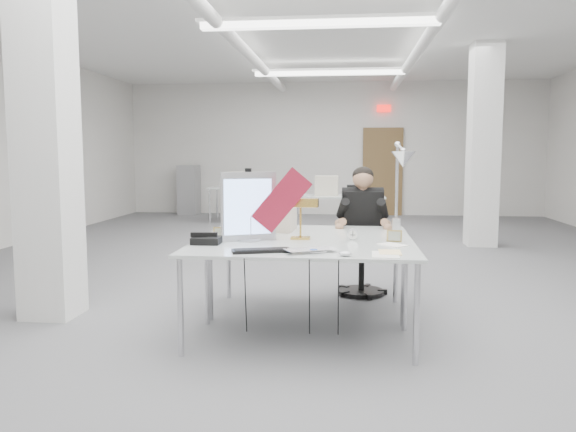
% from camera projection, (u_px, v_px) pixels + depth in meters
% --- Properties ---
extents(room_shell, '(10.04, 14.04, 3.24)m').
position_uv_depth(room_shell, '(322.00, 135.00, 6.81)').
color(room_shell, '#5A5A5D').
rests_on(room_shell, ground).
extents(desk_main, '(1.80, 0.90, 0.02)m').
position_uv_depth(desk_main, '(301.00, 249.00, 4.31)').
color(desk_main, silver).
rests_on(desk_main, room_shell).
extents(desk_second, '(1.80, 0.90, 0.02)m').
position_uv_depth(desk_second, '(308.00, 233.00, 5.20)').
color(desk_second, silver).
rests_on(desk_second, room_shell).
extents(bg_desk_a, '(1.60, 0.80, 0.02)m').
position_uv_depth(bg_desk_a, '(338.00, 196.00, 9.73)').
color(bg_desk_a, silver).
rests_on(bg_desk_a, room_shell).
extents(bg_desk_b, '(1.60, 0.80, 0.02)m').
position_uv_depth(bg_desk_b, '(247.00, 188.00, 12.11)').
color(bg_desk_b, silver).
rests_on(bg_desk_b, room_shell).
extents(filing_cabinet, '(0.45, 0.55, 1.20)m').
position_uv_depth(filing_cabinet, '(189.00, 190.00, 13.74)').
color(filing_cabinet, gray).
rests_on(filing_cabinet, room_shell).
extents(office_chair, '(0.49, 0.49, 0.94)m').
position_uv_depth(office_chair, '(362.00, 250.00, 5.84)').
color(office_chair, black).
rests_on(office_chair, room_shell).
extents(seated_person, '(0.48, 0.59, 0.84)m').
position_uv_depth(seated_person, '(362.00, 210.00, 5.75)').
color(seated_person, black).
rests_on(seated_person, office_chair).
extents(monitor, '(0.44, 0.23, 0.57)m').
position_uv_depth(monitor, '(249.00, 207.00, 4.61)').
color(monitor, '#B5B4B9').
rests_on(monitor, desk_main).
extents(pennant, '(0.50, 0.07, 0.54)m').
position_uv_depth(pennant, '(282.00, 200.00, 4.54)').
color(pennant, maroon).
rests_on(pennant, monitor).
extents(keyboard, '(0.45, 0.26, 0.02)m').
position_uv_depth(keyboard, '(261.00, 251.00, 4.10)').
color(keyboard, black).
rests_on(keyboard, desk_main).
extents(laptop, '(0.44, 0.38, 0.03)m').
position_uv_depth(laptop, '(314.00, 252.00, 4.03)').
color(laptop, silver).
rests_on(laptop, desk_main).
extents(mouse, '(0.10, 0.06, 0.04)m').
position_uv_depth(mouse, '(345.00, 254.00, 3.92)').
color(mouse, silver).
rests_on(mouse, desk_main).
extents(bankers_lamp, '(0.29, 0.13, 0.32)m').
position_uv_depth(bankers_lamp, '(301.00, 220.00, 4.71)').
color(bankers_lamp, '#CC863F').
rests_on(bankers_lamp, desk_main).
extents(desk_phone, '(0.23, 0.20, 0.06)m').
position_uv_depth(desk_phone, '(207.00, 240.00, 4.48)').
color(desk_phone, black).
rests_on(desk_phone, desk_main).
extents(picture_frame_left, '(0.13, 0.05, 0.10)m').
position_uv_depth(picture_frame_left, '(221.00, 233.00, 4.73)').
color(picture_frame_left, '#A68847').
rests_on(picture_frame_left, desk_main).
extents(picture_frame_right, '(0.13, 0.05, 0.10)m').
position_uv_depth(picture_frame_right, '(394.00, 236.00, 4.57)').
color(picture_frame_right, '#A88C48').
rests_on(picture_frame_right, desk_main).
extents(desk_clock, '(0.09, 0.04, 0.09)m').
position_uv_depth(desk_clock, '(353.00, 234.00, 4.67)').
color(desk_clock, silver).
rests_on(desk_clock, desk_main).
extents(paper_stack_a, '(0.20, 0.28, 0.01)m').
position_uv_depth(paper_stack_a, '(385.00, 255.00, 3.98)').
color(paper_stack_a, silver).
rests_on(paper_stack_a, desk_main).
extents(paper_stack_b, '(0.16, 0.22, 0.01)m').
position_uv_depth(paper_stack_b, '(390.00, 252.00, 4.07)').
color(paper_stack_b, '#FFDF98').
rests_on(paper_stack_b, desk_main).
extents(paper_stack_c, '(0.25, 0.25, 0.01)m').
position_uv_depth(paper_stack_c, '(393.00, 245.00, 4.40)').
color(paper_stack_c, white).
rests_on(paper_stack_c, desk_main).
extents(beige_monitor, '(0.43, 0.41, 0.39)m').
position_uv_depth(beige_monitor, '(272.00, 210.00, 5.25)').
color(beige_monitor, beige).
rests_on(beige_monitor, desk_second).
extents(architect_lamp, '(0.30, 0.71, 0.88)m').
position_uv_depth(architect_lamp, '(399.00, 185.00, 4.91)').
color(architect_lamp, silver).
rests_on(architect_lamp, desk_second).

